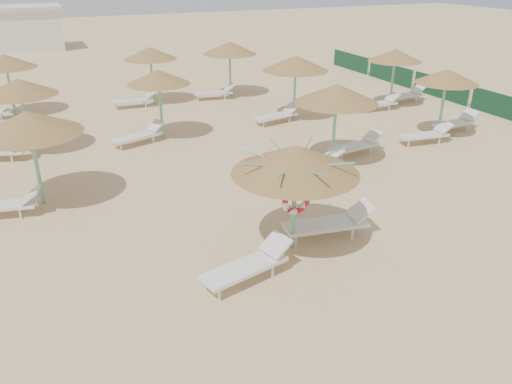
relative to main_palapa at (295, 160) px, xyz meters
name	(u,v)px	position (x,y,z in m)	size (l,w,h in m)	color
ground	(282,252)	(-0.32, -0.10, -2.26)	(120.00, 120.00, 0.00)	tan
main_palapa	(295,160)	(0.00, 0.00, 0.00)	(2.91, 2.91, 2.61)	#65AF92
lounger_main_a	(249,264)	(-1.47, -0.78, -1.90)	(2.21, 1.13, 0.77)	silver
lounger_main_b	(331,222)	(1.14, 0.10, -1.87)	(2.34, 1.03, 0.82)	silver
palapa_field	(210,73)	(1.37, 9.68, 0.04)	(20.65, 13.52, 2.71)	#65AF92
service_hut	(5,29)	(-6.32, 34.90, -0.62)	(8.40, 4.40, 3.25)	silver
windbreak_fence	(441,88)	(13.68, 9.86, -1.76)	(0.08, 19.84, 1.10)	#1C542C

